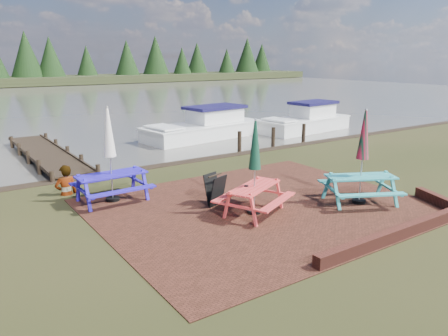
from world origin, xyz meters
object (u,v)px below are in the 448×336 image
at_px(picnic_table_red, 254,182).
at_px(chalkboard, 215,190).
at_px(picnic_table_teal, 361,172).
at_px(boat_near, 206,128).
at_px(boat_far, 306,122).
at_px(picnic_table_blue, 111,169).
at_px(person, 64,166).
at_px(jetty, 47,154).

xyz_separation_m(picnic_table_red, chalkboard, (-0.51, 1.17, -0.43)).
distance_m(picnic_table_teal, chalkboard, 4.24).
xyz_separation_m(chalkboard, boat_near, (6.04, 10.17, -0.10)).
xyz_separation_m(picnic_table_teal, boat_near, (2.45, 12.38, -0.59)).
bearing_deg(boat_near, picnic_table_teal, 161.14).
distance_m(picnic_table_red, boat_far, 15.38).
bearing_deg(picnic_table_blue, person, 123.22).
bearing_deg(picnic_table_red, chalkboard, 88.43).
distance_m(picnic_table_teal, boat_near, 12.63).
distance_m(jetty, boat_far, 14.77).
bearing_deg(jetty, picnic_table_blue, -88.54).
bearing_deg(chalkboard, picnic_table_blue, 121.42).
height_order(picnic_table_teal, chalkboard, picnic_table_teal).
relative_size(picnic_table_teal, chalkboard, 3.00).
bearing_deg(picnic_table_teal, picnic_table_blue, 171.27).
distance_m(chalkboard, person, 4.78).
relative_size(picnic_table_red, person, 1.38).
relative_size(picnic_table_red, picnic_table_blue, 0.93).
xyz_separation_m(picnic_table_red, boat_far, (11.76, 9.90, -0.53)).
height_order(picnic_table_red, picnic_table_blue, picnic_table_blue).
bearing_deg(picnic_table_red, person, 104.30).
distance_m(boat_near, boat_far, 6.39).
bearing_deg(boat_far, picnic_table_red, 124.01).
height_order(chalkboard, boat_far, boat_far).
bearing_deg(boat_near, jetty, 87.33).
xyz_separation_m(picnic_table_teal, person, (-6.86, 5.66, -0.02)).
distance_m(picnic_table_teal, jetty, 13.15).
relative_size(picnic_table_red, boat_near, 0.36).
relative_size(chalkboard, boat_far, 0.14).
xyz_separation_m(boat_near, boat_far, (6.23, -1.44, 0.01)).
xyz_separation_m(picnic_table_teal, picnic_table_blue, (-5.89, 4.24, 0.02)).
relative_size(picnic_table_blue, person, 1.49).
bearing_deg(person, jetty, -98.26).
distance_m(picnic_table_red, jetty, 11.03).
bearing_deg(picnic_table_blue, picnic_table_teal, -36.97).
xyz_separation_m(picnic_table_red, jetty, (-3.00, 10.59, -0.79)).
relative_size(picnic_table_red, boat_far, 0.41).
bearing_deg(chalkboard, jetty, 87.58).
xyz_separation_m(picnic_table_blue, chalkboard, (2.30, -2.03, -0.51)).
height_order(jetty, boat_far, boat_far).
bearing_deg(boat_near, picnic_table_red, 146.33).
relative_size(picnic_table_blue, jetty, 0.31).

